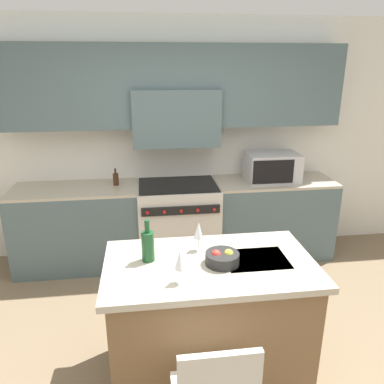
% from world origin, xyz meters
% --- Properties ---
extents(back_cabinetry, '(10.00, 0.46, 2.70)m').
position_xyz_m(back_cabinetry, '(0.00, 2.19, 1.60)').
color(back_cabinetry, silver).
rests_on(back_cabinetry, ground_plane).
extents(back_counter, '(3.60, 0.62, 0.93)m').
position_xyz_m(back_counter, '(0.00, 1.94, 0.46)').
color(back_counter, '#4C6066').
rests_on(back_counter, ground_plane).
extents(range_stove, '(0.89, 0.70, 0.93)m').
position_xyz_m(range_stove, '(0.00, 1.92, 0.47)').
color(range_stove, beige).
rests_on(range_stove, ground_plane).
extents(microwave, '(0.58, 0.41, 0.32)m').
position_xyz_m(microwave, '(1.08, 1.94, 1.09)').
color(microwave, '#B7B7BC').
rests_on(microwave, back_counter).
extents(kitchen_island, '(1.42, 0.81, 0.94)m').
position_xyz_m(kitchen_island, '(0.05, 0.17, 0.47)').
color(kitchen_island, brown).
rests_on(kitchen_island, ground_plane).
extents(wine_bottle, '(0.09, 0.09, 0.30)m').
position_xyz_m(wine_bottle, '(-0.36, 0.25, 1.05)').
color(wine_bottle, '#194723').
rests_on(wine_bottle, kitchen_island).
extents(wine_glass_near, '(0.07, 0.07, 0.22)m').
position_xyz_m(wine_glass_near, '(-0.17, -0.05, 1.09)').
color(wine_glass_near, white).
rests_on(wine_glass_near, kitchen_island).
extents(wine_glass_far, '(0.07, 0.07, 0.22)m').
position_xyz_m(wine_glass_far, '(0.00, 0.35, 1.09)').
color(wine_glass_far, white).
rests_on(wine_glass_far, kitchen_island).
extents(fruit_bowl, '(0.23, 0.23, 0.10)m').
position_xyz_m(fruit_bowl, '(0.13, 0.14, 0.98)').
color(fruit_bowl, black).
rests_on(fruit_bowl, kitchen_island).
extents(oil_bottle_on_counter, '(0.06, 0.06, 0.19)m').
position_xyz_m(oil_bottle_on_counter, '(-0.68, 2.00, 1.00)').
color(oil_bottle_on_counter, '#422314').
rests_on(oil_bottle_on_counter, back_counter).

